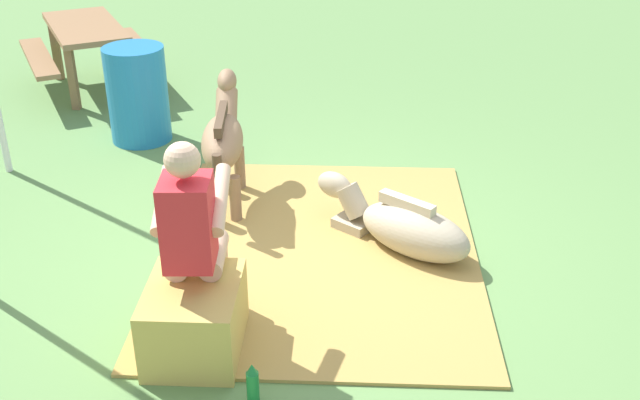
% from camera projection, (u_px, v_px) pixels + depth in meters
% --- Properties ---
extents(ground_plane, '(24.00, 24.00, 0.00)m').
position_uv_depth(ground_plane, '(296.00, 255.00, 5.56)').
color(ground_plane, '#608C4C').
extents(hay_patch, '(2.87, 2.25, 0.02)m').
position_uv_depth(hay_patch, '(320.00, 250.00, 5.60)').
color(hay_patch, '#AD8C47').
rests_on(hay_patch, ground).
extents(hay_bale, '(0.66, 0.54, 0.44)m').
position_uv_depth(hay_bale, '(195.00, 319.00, 4.51)').
color(hay_bale, tan).
rests_on(hay_bale, ground).
extents(person_seated, '(0.67, 0.43, 1.32)m').
position_uv_depth(person_seated, '(192.00, 231.00, 4.42)').
color(person_seated, '#D8AD8C').
rests_on(person_seated, ground).
extents(pony_standing, '(1.35, 0.39, 0.92)m').
position_uv_depth(pony_standing, '(223.00, 138.00, 6.07)').
color(pony_standing, '#8C6B4C').
rests_on(pony_standing, ground).
extents(pony_lying, '(1.02, 1.23, 0.42)m').
position_uv_depth(pony_lying, '(403.00, 226.00, 5.56)').
color(pony_lying, tan).
rests_on(pony_lying, ground).
extents(soda_bottle, '(0.07, 0.07, 0.26)m').
position_uv_depth(soda_bottle, '(253.00, 384.00, 4.14)').
color(soda_bottle, '#197233').
rests_on(soda_bottle, ground).
extents(water_barrel, '(0.57, 0.57, 0.91)m').
position_uv_depth(water_barrel, '(138.00, 94.00, 7.26)').
color(water_barrel, '#1E72B2').
rests_on(water_barrel, ground).
extents(picnic_bench, '(1.94, 1.85, 0.75)m').
position_uv_depth(picnic_bench, '(87.00, 40.00, 8.48)').
color(picnic_bench, olive).
rests_on(picnic_bench, ground).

